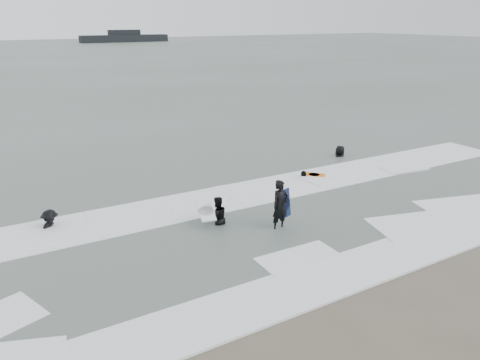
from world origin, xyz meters
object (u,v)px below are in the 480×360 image
surfer_wading (217,224)px  surfer_breaker (51,229)px  surfer_right_far (340,157)px  vessel_horizon (125,38)px  surfer_centre (280,230)px  surfer_right_near (303,178)px

surfer_wading → surfer_breaker: 5.61m
surfer_breaker → surfer_right_far: bearing=-39.1°
surfer_breaker → vessel_horizon: (39.59, 124.43, 1.28)m
surfer_centre → surfer_right_near: surfer_centre is taller
surfer_wading → surfer_right_far: size_ratio=0.89×
surfer_wading → surfer_breaker: bearing=-26.3°
surfer_right_near → surfer_right_far: 4.05m
surfer_centre → surfer_right_near: bearing=37.4°
surfer_right_near → surfer_right_far: bearing=141.1°
surfer_centre → surfer_wading: size_ratio=1.13×
surfer_wading → surfer_right_near: bearing=-156.4°
surfer_centre → surfer_breaker: bearing=142.7°
surfer_right_near → surfer_right_far: surfer_right_far is taller
surfer_wading → surfer_right_near: surfer_wading is taller
surfer_centre → vessel_horizon: (32.92, 128.30, 1.28)m
surfer_breaker → surfer_centre: bearing=-76.3°
surfer_breaker → surfer_right_near: bearing=-46.2°
surfer_wading → vessel_horizon: size_ratio=0.06×
surfer_right_near → vessel_horizon: (29.01, 124.43, 1.28)m
surfer_breaker → vessel_horizon: 130.58m
surfer_wading → surfer_right_far: bearing=-155.6°
vessel_horizon → surfer_right_far: bearing=-101.7°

